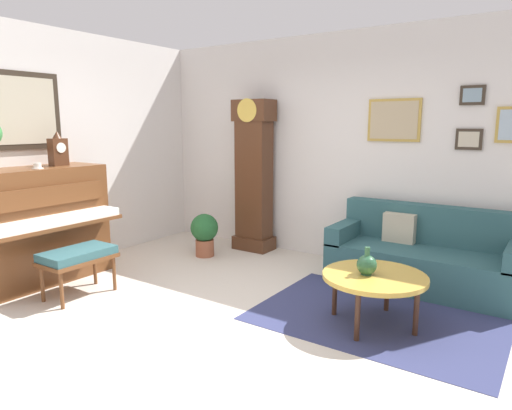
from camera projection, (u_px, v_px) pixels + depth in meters
The scene contains 13 objects.
ground_plane at pixel (215, 327), 4.00m from camera, with size 6.40×6.00×0.10m, color beige.
wall_left at pixel (36, 150), 5.17m from camera, with size 0.13×4.90×2.80m.
wall_back at pixel (336, 148), 5.68m from camera, with size 5.30×0.13×2.80m.
area_rug at pixel (377, 317), 4.06m from camera, with size 2.10×1.50×0.01m, color navy.
piano at pixel (37, 225), 4.89m from camera, with size 0.87×1.44×1.25m.
piano_bench at pixel (78, 257), 4.52m from camera, with size 0.42×0.70×0.48m.
grandfather_clock at pixel (254, 180), 6.12m from camera, with size 0.52×0.34×2.03m.
couch at pixel (423, 257), 4.82m from camera, with size 1.90×0.80×0.84m.
coffee_table at pixel (375, 278), 3.85m from camera, with size 0.88×0.88×0.45m.
mantel_clock at pixel (58, 150), 5.00m from camera, with size 0.13×0.18×0.38m.
teacup at pixel (37, 166), 4.69m from camera, with size 0.12×0.12×0.06m.
green_jug at pixel (367, 265), 3.83m from camera, with size 0.17×0.17×0.24m.
potted_plant at pixel (204, 232), 5.90m from camera, with size 0.36×0.36×0.56m.
Camera 1 is at (2.41, -2.89, 1.72)m, focal length 31.86 mm.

